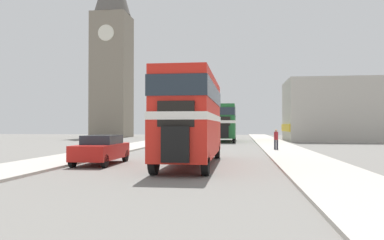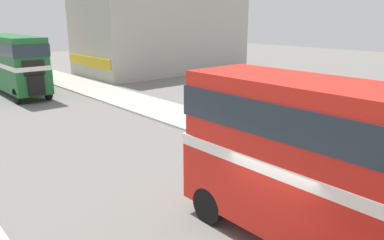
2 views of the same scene
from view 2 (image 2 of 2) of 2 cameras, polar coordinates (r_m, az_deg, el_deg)
name	(u,v)px [view 2 (image 2 of 2)]	position (r m, az deg, el deg)	size (l,w,h in m)	color
double_decker_bus	(368,170)	(9.06, 25.23, -6.93)	(2.40, 9.94, 4.39)	red
bus_distant	(11,59)	(32.63, -25.90, 8.33)	(2.46, 10.65, 4.46)	#1E602D
pedestrian_walking	(205,111)	(19.71, 2.07, 1.32)	(0.32, 0.32, 1.59)	#282833
shop_building_block	(163,35)	(42.13, -4.48, 12.75)	(17.83, 9.02, 7.75)	#B2ADA3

